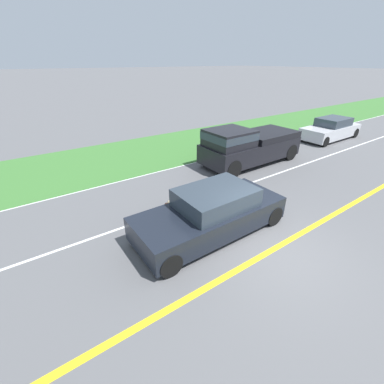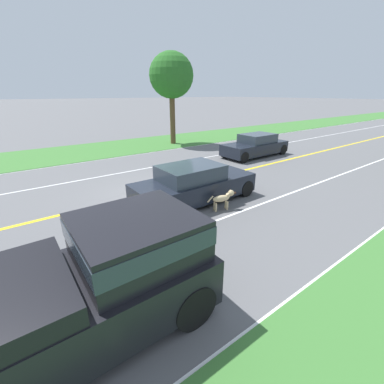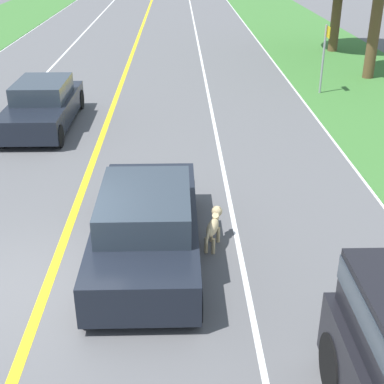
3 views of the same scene
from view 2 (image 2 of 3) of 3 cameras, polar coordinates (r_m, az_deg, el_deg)
ground_plane at (r=10.88m, az=-8.99°, el=-0.18°), size 400.00×400.00×0.00m
centre_divider_line at (r=10.88m, az=-9.00°, el=-0.16°), size 0.18×160.00×0.01m
lane_edge_line_right at (r=6.37m, az=24.11°, el=-18.94°), size 0.14×160.00×0.01m
lane_edge_line_left at (r=17.15m, az=-20.13°, el=6.71°), size 0.14×160.00×0.01m
lane_dash_same_dir at (r=8.20m, az=2.68°, el=-7.35°), size 0.10×160.00×0.01m
lane_dash_oncoming at (r=13.93m, az=-15.79°, el=4.06°), size 0.10×160.00×0.01m
grass_verge_left at (r=19.99m, az=-22.75°, el=8.31°), size 6.00×160.00×0.03m
ego_car at (r=9.73m, az=0.39°, el=1.71°), size 1.93×4.74×1.44m
dog at (r=9.11m, az=7.03°, el=-1.33°), size 0.43×1.10×0.73m
pickup_truck at (r=4.74m, az=-26.79°, el=-19.69°), size 2.14×5.36×1.94m
oncoming_car at (r=17.57m, az=13.91°, el=9.93°), size 1.85×4.66×1.43m
roadside_tree_left_near at (r=21.23m, az=-4.59°, el=24.30°), size 3.34×3.34×6.82m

